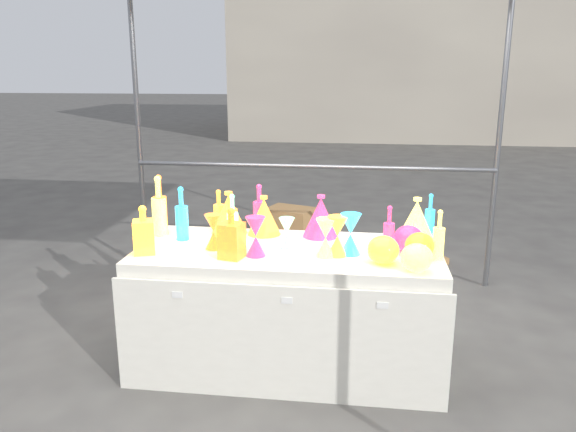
# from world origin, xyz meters

# --- Properties ---
(ground) EXTENTS (80.00, 80.00, 0.00)m
(ground) POSITION_xyz_m (0.00, 0.00, 0.00)
(ground) COLOR slate
(ground) RESTS_ON ground
(display_table) EXTENTS (1.84, 0.83, 0.75)m
(display_table) POSITION_xyz_m (0.00, -0.01, 0.37)
(display_table) COLOR white
(display_table) RESTS_ON ground
(background_building) EXTENTS (14.00, 6.00, 6.00)m
(background_building) POSITION_xyz_m (4.00, 14.00, 3.00)
(background_building) COLOR beige
(background_building) RESTS_ON ground
(cardboard_box_closed) EXTENTS (0.57, 0.49, 0.35)m
(cardboard_box_closed) POSITION_xyz_m (-0.32, 2.63, 0.17)
(cardboard_box_closed) COLOR tan
(cardboard_box_closed) RESTS_ON ground
(cardboard_box_flat) EXTENTS (0.86, 0.78, 0.06)m
(cardboard_box_flat) POSITION_xyz_m (0.85, 2.07, 0.03)
(cardboard_box_flat) COLOR tan
(cardboard_box_flat) RESTS_ON ground
(bottle_0) EXTENTS (0.07, 0.07, 0.27)m
(bottle_0) POSITION_xyz_m (-0.51, 0.35, 0.89)
(bottle_0) COLOR red
(bottle_0) RESTS_ON display_table
(bottle_2) EXTENTS (0.10, 0.10, 0.39)m
(bottle_2) POSITION_xyz_m (-0.85, 0.19, 0.95)
(bottle_2) COLOR gold
(bottle_2) RESTS_ON display_table
(bottle_3) EXTENTS (0.10, 0.10, 0.32)m
(bottle_3) POSITION_xyz_m (-0.24, 0.35, 0.91)
(bottle_3) COLOR #1B409E
(bottle_3) RESTS_ON display_table
(bottle_4) EXTENTS (0.11, 0.11, 0.39)m
(bottle_4) POSITION_xyz_m (-0.85, 0.17, 0.94)
(bottle_4) COLOR #147B83
(bottle_4) RESTS_ON display_table
(bottle_5) EXTENTS (0.08, 0.08, 0.32)m
(bottle_5) POSITION_xyz_m (-0.34, 0.02, 0.91)
(bottle_5) COLOR #D32A6B
(bottle_5) RESTS_ON display_table
(bottle_6) EXTENTS (0.07, 0.07, 0.27)m
(bottle_6) POSITION_xyz_m (-0.39, 0.24, 0.89)
(bottle_6) COLOR red
(bottle_6) RESTS_ON display_table
(bottle_7) EXTENTS (0.10, 0.10, 0.34)m
(bottle_7) POSITION_xyz_m (-0.68, 0.09, 0.92)
(bottle_7) COLOR #1B9521
(bottle_7) RESTS_ON display_table
(decanter_0) EXTENTS (0.15, 0.15, 0.28)m
(decanter_0) POSITION_xyz_m (-0.81, -0.19, 0.89)
(decanter_0) COLOR red
(decanter_0) RESTS_ON display_table
(decanter_1) EXTENTS (0.15, 0.15, 0.29)m
(decanter_1) POSITION_xyz_m (-0.29, -0.21, 0.90)
(decanter_1) COLOR gold
(decanter_1) RESTS_ON display_table
(hourglass_0) EXTENTS (0.11, 0.11, 0.21)m
(hourglass_0) POSITION_xyz_m (-0.44, -0.06, 0.85)
(hourglass_0) COLOR gold
(hourglass_0) RESTS_ON display_table
(hourglass_1) EXTENTS (0.14, 0.14, 0.23)m
(hourglass_1) POSITION_xyz_m (-0.16, -0.16, 0.86)
(hourglass_1) COLOR #1B409E
(hourglass_1) RESTS_ON display_table
(hourglass_2) EXTENTS (0.12, 0.12, 0.22)m
(hourglass_2) POSITION_xyz_m (0.23, -0.12, 0.86)
(hourglass_2) COLOR #147B83
(hourglass_2) RESTS_ON display_table
(hourglass_3) EXTENTS (0.10, 0.10, 0.19)m
(hourglass_3) POSITION_xyz_m (-0.01, -0.00, 0.84)
(hourglass_3) COLOR #D32A6B
(hourglass_3) RESTS_ON display_table
(hourglass_4) EXTENTS (0.14, 0.14, 0.23)m
(hourglass_4) POSITION_xyz_m (0.30, -0.09, 0.87)
(hourglass_4) COLOR red
(hourglass_4) RESTS_ON display_table
(hourglass_5) EXTENTS (0.14, 0.14, 0.24)m
(hourglass_5) POSITION_xyz_m (0.37, -0.06, 0.87)
(hourglass_5) COLOR #1B9521
(hourglass_5) RESTS_ON display_table
(globe_0) EXTENTS (0.21, 0.21, 0.14)m
(globe_0) POSITION_xyz_m (0.55, -0.20, 0.82)
(globe_0) COLOR red
(globe_0) RESTS_ON display_table
(globe_1) EXTENTS (0.19, 0.19, 0.14)m
(globe_1) POSITION_xyz_m (0.72, -0.30, 0.82)
(globe_1) COLOR #147B83
(globe_1) RESTS_ON display_table
(globe_2) EXTENTS (0.21, 0.21, 0.13)m
(globe_2) POSITION_xyz_m (0.76, -0.08, 0.82)
(globe_2) COLOR gold
(globe_2) RESTS_ON display_table
(globe_3) EXTENTS (0.19, 0.19, 0.14)m
(globe_3) POSITION_xyz_m (0.71, 0.04, 0.82)
(globe_3) COLOR #1B409E
(globe_3) RESTS_ON display_table
(lampshade_0) EXTENTS (0.24, 0.24, 0.28)m
(lampshade_0) POSITION_xyz_m (-0.42, 0.28, 0.89)
(lampshade_0) COLOR #D3EA31
(lampshade_0) RESTS_ON display_table
(lampshade_1) EXTENTS (0.27, 0.27, 0.25)m
(lampshade_1) POSITION_xyz_m (-0.19, 0.28, 0.88)
(lampshade_1) COLOR #D3EA31
(lampshade_1) RESTS_ON display_table
(lampshade_2) EXTENTS (0.27, 0.27, 0.27)m
(lampshade_2) POSITION_xyz_m (0.17, 0.28, 0.89)
(lampshade_2) COLOR #1B409E
(lampshade_2) RESTS_ON display_table
(lampshade_3) EXTENTS (0.29, 0.29, 0.27)m
(lampshade_3) POSITION_xyz_m (0.77, 0.28, 0.89)
(lampshade_3) COLOR #147B83
(lampshade_3) RESTS_ON display_table
(bottle_8) EXTENTS (0.08, 0.08, 0.28)m
(bottle_8) POSITION_xyz_m (0.86, 0.36, 0.89)
(bottle_8) COLOR #1B9521
(bottle_8) RESTS_ON display_table
(bottle_10) EXTENTS (0.08, 0.08, 0.28)m
(bottle_10) POSITION_xyz_m (0.59, -0.01, 0.89)
(bottle_10) COLOR #1B409E
(bottle_10) RESTS_ON display_table
(bottle_11) EXTENTS (0.07, 0.07, 0.29)m
(bottle_11) POSITION_xyz_m (0.86, -0.09, 0.89)
(bottle_11) COLOR #147B83
(bottle_11) RESTS_ON display_table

